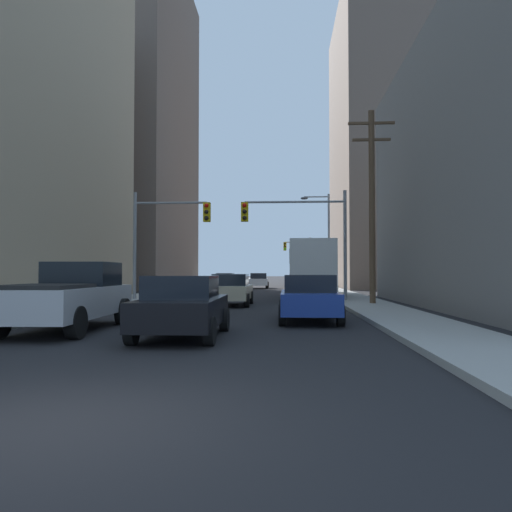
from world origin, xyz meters
name	(u,v)px	position (x,y,z in m)	size (l,w,h in m)	color
ground_plane	(47,426)	(0.00, 0.00, 0.00)	(400.00, 400.00, 0.00)	black
sidewalk_left	(205,286)	(-6.38, 50.00, 0.07)	(2.53, 160.00, 0.15)	#9E9E99
sidewalk_right	(320,286)	(6.38, 50.00, 0.07)	(2.53, 160.00, 0.15)	#9E9E99
city_bus	(311,267)	(4.14, 26.79, 1.93)	(2.81, 11.56, 3.40)	silver
pickup_truck_silver	(70,296)	(-3.47, 8.43, 0.93)	(2.20, 5.46, 1.90)	#B7BABF
sedan_black	(183,306)	(-0.02, 7.01, 0.77)	(1.95, 4.23, 1.52)	black
sedan_blue	(309,298)	(3.27, 11.14, 0.77)	(1.95, 4.21, 1.52)	navy
sedan_beige	(231,290)	(-0.10, 18.86, 0.77)	(1.95, 4.21, 1.52)	#C6B793
sedan_white	(259,281)	(-0.13, 45.12, 0.77)	(1.95, 4.26, 1.52)	white
sedan_red	(225,281)	(-3.38, 44.08, 0.77)	(1.95, 4.23, 1.52)	maroon
traffic_signal_near_left	(168,227)	(-3.89, 21.70, 4.07)	(4.26, 0.44, 6.00)	gray
traffic_signal_near_right	(298,225)	(3.23, 21.70, 4.13)	(5.67, 0.44, 6.00)	gray
traffic_signal_far_right	(299,253)	(4.26, 57.70, 4.03)	(3.45, 0.44, 6.00)	gray
utility_pole_right	(372,202)	(6.63, 18.75, 4.94)	(2.20, 0.28, 9.33)	brown
street_lamp_right	(324,234)	(5.48, 32.51, 4.52)	(2.20, 0.32, 7.50)	gray
building_left_mid_office	(82,128)	(-18.39, 44.71, 16.53)	(20.89, 20.04, 33.06)	#66564C
building_right_mid_block	(451,146)	(20.26, 48.80, 15.06)	(24.07, 19.09, 30.11)	#66564C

